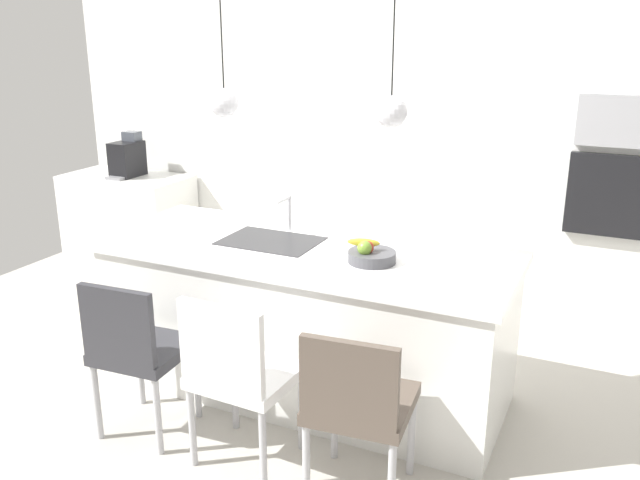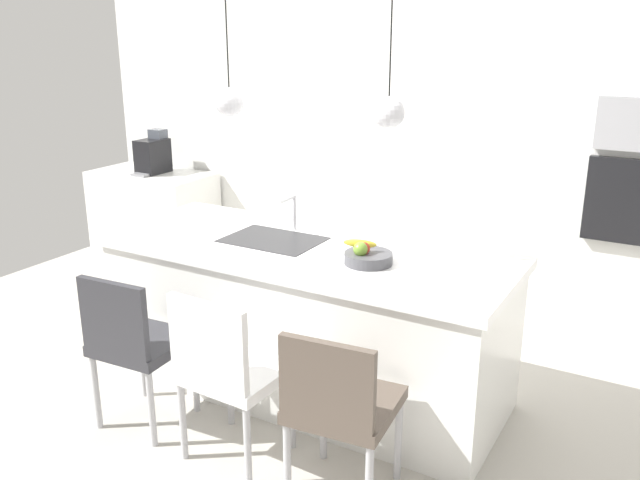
{
  "view_description": "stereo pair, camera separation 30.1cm",
  "coord_description": "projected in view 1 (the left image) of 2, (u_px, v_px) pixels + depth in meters",
  "views": [
    {
      "loc": [
        1.62,
        -3.25,
        2.1
      ],
      "look_at": [
        0.1,
        0.0,
        0.96
      ],
      "focal_mm": 37.66,
      "sensor_mm": 36.0,
      "label": 1
    },
    {
      "loc": [
        1.89,
        -3.11,
        2.1
      ],
      "look_at": [
        0.1,
        0.0,
        0.96
      ],
      "focal_mm": 37.66,
      "sensor_mm": 36.0,
      "label": 2
    }
  ],
  "objects": [
    {
      "name": "faucet",
      "position": [
        287.0,
        209.0,
        4.05
      ],
      "size": [
        0.02,
        0.17,
        0.22
      ],
      "color": "silver",
      "rests_on": "kitchen_island"
    },
    {
      "name": "floor",
      "position": [
        305.0,
        387.0,
        4.1
      ],
      "size": [
        6.6,
        6.6,
        0.0
      ],
      "primitive_type": "plane",
      "color": "#BCB7AD",
      "rests_on": "ground"
    },
    {
      "name": "side_counter",
      "position": [
        130.0,
        222.0,
        6.04
      ],
      "size": [
        1.1,
        0.6,
        0.85
      ],
      "primitive_type": "cube",
      "color": "white",
      "rests_on": "ground"
    },
    {
      "name": "coffee_machine",
      "position": [
        127.0,
        158.0,
        5.85
      ],
      "size": [
        0.2,
        0.35,
        0.38
      ],
      "color": "black",
      "rests_on": "side_counter"
    },
    {
      "name": "kitchen_island",
      "position": [
        305.0,
        319.0,
        3.96
      ],
      "size": [
        2.4,
        0.93,
        0.91
      ],
      "color": "white",
      "rests_on": "ground"
    },
    {
      "name": "pendant_light_right",
      "position": [
        391.0,
        111.0,
        3.38
      ],
      "size": [
        0.17,
        0.17,
        0.77
      ],
      "color": "silver"
    },
    {
      "name": "oven",
      "position": [
        610.0,
        195.0,
        4.53
      ],
      "size": [
        0.56,
        0.08,
        0.56
      ],
      "primitive_type": "cube",
      "color": "black",
      "rests_on": "back_wall"
    },
    {
      "name": "chair_middle",
      "position": [
        238.0,
        371.0,
        3.23
      ],
      "size": [
        0.49,
        0.45,
        0.91
      ],
      "color": "white",
      "rests_on": "ground"
    },
    {
      "name": "pendant_light_left",
      "position": [
        224.0,
        102.0,
        3.78
      ],
      "size": [
        0.17,
        0.17,
        0.77
      ],
      "color": "silver"
    },
    {
      "name": "back_wall",
      "position": [
        400.0,
        137.0,
        5.12
      ],
      "size": [
        6.0,
        0.1,
        2.6
      ],
      "primitive_type": "cube",
      "color": "white",
      "rests_on": "ground"
    },
    {
      "name": "chair_near",
      "position": [
        137.0,
        347.0,
        3.48
      ],
      "size": [
        0.47,
        0.46,
        0.89
      ],
      "color": "#333338",
      "rests_on": "ground"
    },
    {
      "name": "sink_basin",
      "position": [
        271.0,
        242.0,
        3.91
      ],
      "size": [
        0.56,
        0.4,
        0.02
      ],
      "primitive_type": "cube",
      "color": "#2D2D30",
      "rests_on": "kitchen_island"
    },
    {
      "name": "microwave",
      "position": [
        620.0,
        121.0,
        4.38
      ],
      "size": [
        0.54,
        0.08,
        0.34
      ],
      "primitive_type": "cube",
      "color": "#9E9EA3",
      "rests_on": "back_wall"
    },
    {
      "name": "fruit_bowl",
      "position": [
        370.0,
        254.0,
        3.54
      ],
      "size": [
        0.26,
        0.26,
        0.14
      ],
      "color": "#4C4C51",
      "rests_on": "kitchen_island"
    },
    {
      "name": "chair_far",
      "position": [
        358.0,
        402.0,
        2.98
      ],
      "size": [
        0.49,
        0.5,
        0.87
      ],
      "color": "brown",
      "rests_on": "ground"
    }
  ]
}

